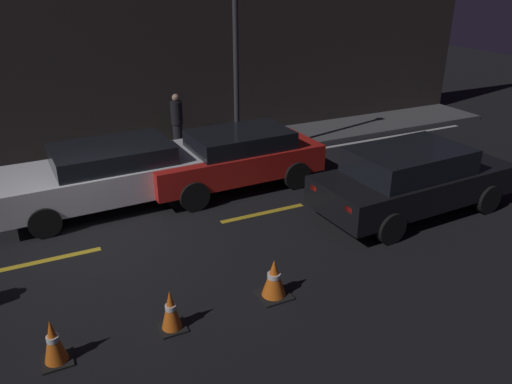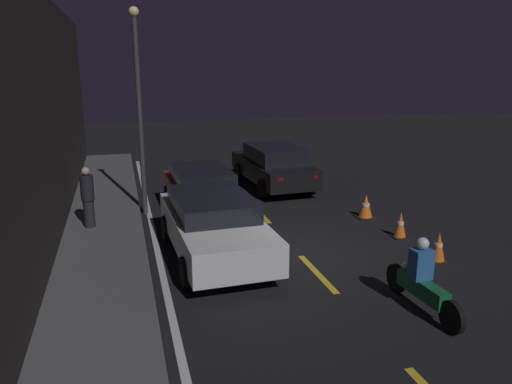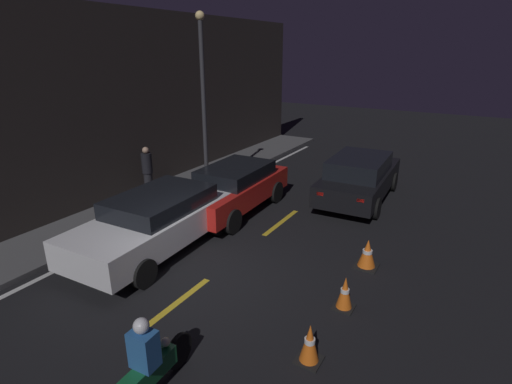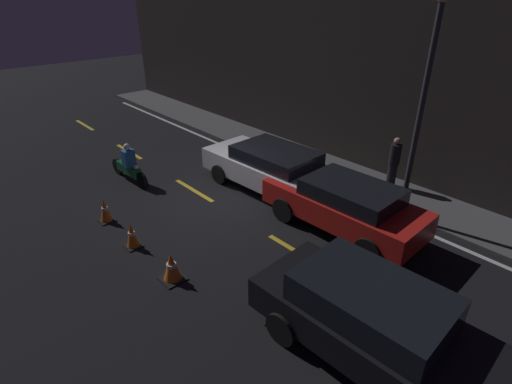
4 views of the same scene
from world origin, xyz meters
name	(u,v)px [view 2 (image 2 of 4)]	position (x,y,z in m)	size (l,w,h in m)	color
ground_plane	(301,256)	(0.00, 0.00, 0.00)	(56.00, 56.00, 0.00)	black
raised_curb	(101,274)	(0.00, 4.40, 0.06)	(28.00, 1.98, 0.12)	#4C4C4F
building_front	(25,137)	(0.00, 5.54, 2.97)	(28.00, 0.30, 5.94)	#2D2826
lane_dash_c	(317,273)	(-1.00, 0.00, 0.00)	(2.00, 0.14, 0.01)	gold
lane_dash_d	(260,213)	(3.50, 0.00, 0.00)	(2.00, 0.14, 0.01)	gold
lane_dash_e	(228,180)	(8.00, 0.00, 0.00)	(2.00, 0.14, 0.01)	gold
lane_solid_kerb	(162,271)	(0.00, 3.16, 0.00)	(25.20, 0.14, 0.01)	silver
sedan_white	(214,224)	(0.55, 1.91, 0.77)	(4.63, 2.13, 1.41)	silver
taxi_red	(203,191)	(3.55, 1.67, 0.77)	(4.33, 1.95, 1.39)	red
van_black	(273,165)	(6.44, -1.33, 0.79)	(4.59, 2.07, 1.49)	black
motorcycle	(422,282)	(-2.99, -1.17, 0.54)	(2.17, 0.37, 1.35)	black
traffic_cone_near	(438,247)	(-1.09, -2.84, 0.34)	(0.41, 0.41, 0.69)	black
traffic_cone_mid	(400,225)	(0.54, -2.87, 0.33)	(0.39, 0.39, 0.67)	black
traffic_cone_far	(366,206)	(2.29, -2.80, 0.33)	(0.52, 0.52, 0.68)	black
pedestrian	(88,197)	(3.11, 4.75, 0.93)	(0.34, 0.34, 1.60)	black
street_lamp	(139,102)	(4.34, 3.26, 3.24)	(0.28, 0.28, 5.76)	#333338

